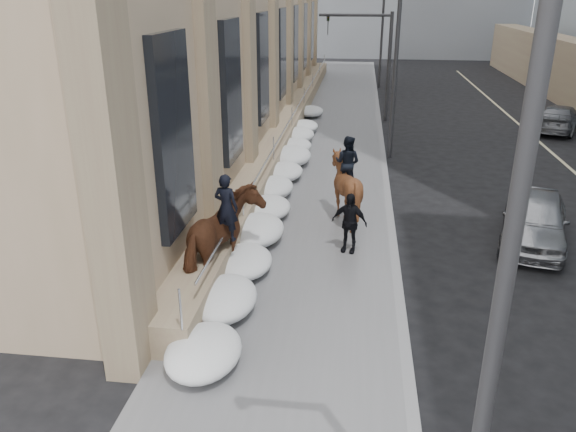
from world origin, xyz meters
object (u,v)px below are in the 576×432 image
(mounted_horse_right, at_px, (345,185))
(car_grey, at_px, (559,118))
(pedestrian, at_px, (349,223))
(mounted_horse_left, at_px, (223,237))
(car_silver, at_px, (535,219))

(mounted_horse_right, distance_m, car_grey, 18.15)
(pedestrian, xyz_separation_m, car_grey, (10.80, 16.80, -0.30))
(pedestrian, bearing_deg, car_grey, 71.71)
(pedestrian, distance_m, car_grey, 19.98)
(mounted_horse_left, distance_m, car_silver, 9.33)
(mounted_horse_right, distance_m, pedestrian, 2.40)
(mounted_horse_right, height_order, pedestrian, mounted_horse_right)
(car_silver, distance_m, car_grey, 16.17)
(car_silver, bearing_deg, pedestrian, -147.97)
(mounted_horse_left, distance_m, pedestrian, 3.78)
(pedestrian, xyz_separation_m, car_silver, (5.46, 1.54, -0.23))
(mounted_horse_left, bearing_deg, car_grey, -111.91)
(pedestrian, bearing_deg, car_silver, 30.22)
(mounted_horse_left, bearing_deg, mounted_horse_right, -108.28)
(mounted_horse_left, xyz_separation_m, car_grey, (13.90, 18.94, -0.62))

